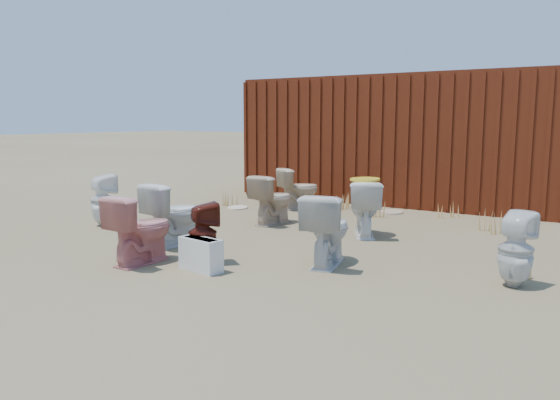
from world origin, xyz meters
The scene contains 21 objects.
ground centered at (0.00, 0.00, 0.00)m, with size 100.00×100.00×0.00m, color brown.
shipping_container centered at (0.00, 5.20, 1.20)m, with size 6.00×2.40×2.40m, color #44130B.
toilet_front_pink centered at (-0.72, -1.16, 0.39)m, with size 0.44×0.77×0.78m, color #D9817D.
toilet_front_c centered at (-1.02, -0.30, 0.40)m, with size 0.45×0.79×0.80m, color white.
toilet_front_maroon centered at (-0.11, -0.83, 0.35)m, with size 0.31×0.32×0.69m, color #52170E.
toilet_front_e centered at (1.06, -0.11, 0.40)m, with size 0.45×0.79×0.80m, color silver.
toilet_back_a centered at (-2.83, 0.08, 0.39)m, with size 0.35×0.36×0.78m, color white.
toilet_back_beige_left centered at (-0.74, 1.55, 0.38)m, with size 0.42×0.74×0.76m, color beige.
toilet_back_beige_right centered at (-1.11, 2.99, 0.37)m, with size 0.41×0.72×0.74m, color beige.
toilet_back_yellowlid centered at (0.80, 1.51, 0.39)m, with size 0.43×0.76×0.77m, color white.
toilet_back_e centered at (2.95, 0.14, 0.36)m, with size 0.33×0.34×0.73m, color silver.
yellow_lid centered at (0.80, 1.51, 0.78)m, with size 0.39×0.49×0.03m, color gold.
loose_tank centered at (0.04, -1.04, 0.17)m, with size 0.50×0.20×0.35m, color silver.
loose_lid_near centered at (0.45, 3.50, 0.01)m, with size 0.38×0.49×0.02m, color tan.
loose_lid_far centered at (-2.08, 2.45, 0.01)m, with size 0.36×0.47×0.02m, color beige.
weed_clump_a centered at (-2.36, 2.71, 0.15)m, with size 0.36×0.36×0.31m, color tan.
weed_clump_b centered at (0.40, 2.94, 0.15)m, with size 0.32×0.32×0.30m, color tan.
weed_clump_c centered at (2.21, 2.62, 0.17)m, with size 0.36×0.36×0.34m, color tan.
weed_clump_d centered at (-0.42, 3.42, 0.14)m, with size 0.30×0.30×0.29m, color tan.
weed_clump_e centered at (1.40, 3.50, 0.13)m, with size 0.34×0.34×0.26m, color tan.
weed_clump_f centered at (2.92, 0.42, 0.11)m, with size 0.28×0.28×0.23m, color tan.
Camera 1 is at (3.76, -5.35, 1.60)m, focal length 35.00 mm.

